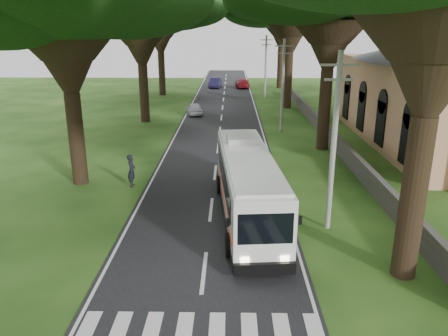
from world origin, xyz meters
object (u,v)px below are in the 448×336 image
at_px(distant_car_a, 194,109).
at_px(pedestrian, 132,171).
at_px(pole_far, 266,65).
at_px(distant_car_c, 242,83).
at_px(coach_bus, 248,184).
at_px(distant_car_b, 215,82).
at_px(pole_mid, 283,84).
at_px(pole_near, 334,140).

distance_m(distant_car_a, pedestrian, 22.22).
distance_m(pole_far, pedestrian, 36.19).
bearing_deg(distant_car_c, pedestrian, 78.19).
relative_size(coach_bus, distant_car_b, 2.48).
distance_m(pole_mid, pedestrian, 18.10).
xyz_separation_m(pole_mid, pole_far, (0.00, 20.00, 0.00)).
xyz_separation_m(pole_near, pedestrian, (-10.27, 5.44, -3.22)).
distance_m(pole_near, distant_car_a, 29.05).
bearing_deg(pole_mid, distant_car_b, 103.02).
bearing_deg(pole_near, distant_car_c, 93.20).
relative_size(pole_near, distant_car_a, 2.15).
height_order(pole_mid, distant_car_b, pole_mid).
relative_size(coach_bus, distant_car_a, 3.00).
bearing_deg(pole_near, pole_far, 90.00).
height_order(pole_far, distant_car_b, pole_far).
bearing_deg(pole_near, pedestrian, 152.08).
relative_size(coach_bus, distant_car_c, 2.27).
bearing_deg(distant_car_b, pedestrian, -88.15).
height_order(distant_car_c, pedestrian, pedestrian).
xyz_separation_m(distant_car_b, pedestrian, (-3.31, -44.67, 0.19)).
xyz_separation_m(pole_near, pole_mid, (0.00, 20.00, 0.00)).
relative_size(pole_far, distant_car_b, 1.78).
xyz_separation_m(pole_mid, coach_bus, (-3.69, -18.94, -2.43)).
distance_m(pole_mid, distant_car_b, 31.10).
relative_size(pole_near, pedestrian, 4.17).
bearing_deg(pole_mid, coach_bus, -101.03).
bearing_deg(distant_car_a, distant_car_c, -115.01).
distance_m(pole_near, distant_car_c, 49.92).
bearing_deg(pole_far, pedestrian, -106.56).
height_order(pole_mid, pedestrian, pole_mid).
bearing_deg(distant_car_b, pole_near, -76.01).
height_order(pole_near, distant_car_c, pole_near).
relative_size(pole_far, coach_bus, 0.72).
bearing_deg(distant_car_a, coach_bus, 89.42).
relative_size(distant_car_b, pedestrian, 2.35).
xyz_separation_m(distant_car_c, pedestrian, (-7.49, -44.28, 0.22)).
distance_m(pole_mid, distant_car_a, 11.87).
relative_size(distant_car_a, distant_car_b, 0.83).
relative_size(pole_near, pole_mid, 1.00).
xyz_separation_m(coach_bus, distant_car_a, (-4.73, 26.53, -1.08)).
bearing_deg(distant_car_a, distant_car_b, -104.42).
relative_size(pole_near, coach_bus, 0.72).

